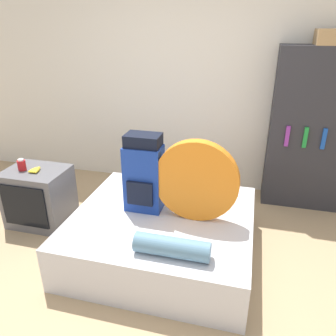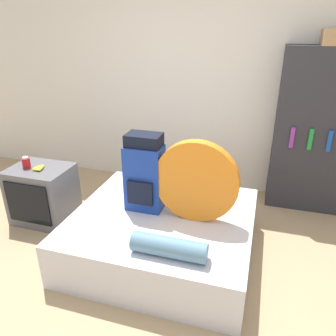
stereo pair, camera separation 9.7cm
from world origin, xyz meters
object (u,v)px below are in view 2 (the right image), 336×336
at_px(canister, 26,163).
at_px(sleeping_roll, 169,247).
at_px(tent_bag, 196,181).
at_px(bookshelf, 318,133).
at_px(television, 43,194).
at_px(backpack, 144,174).

bearing_deg(canister, sleeping_roll, -21.41).
distance_m(tent_bag, canister, 1.78).
bearing_deg(sleeping_roll, tent_bag, 82.36).
distance_m(sleeping_roll, bookshelf, 2.18).
bearing_deg(canister, television, 11.93).
bearing_deg(television, tent_bag, -5.26).
bearing_deg(backpack, tent_bag, -5.74).
bearing_deg(canister, tent_bag, -4.12).
bearing_deg(bookshelf, tent_bag, -128.89).
bearing_deg(sleeping_roll, television, 156.42).
height_order(sleeping_roll, canister, canister).
bearing_deg(bookshelf, sleeping_roll, -121.30).
distance_m(television, bookshelf, 2.98).
xyz_separation_m(tent_bag, bookshelf, (1.04, 1.29, 0.12)).
bearing_deg(backpack, canister, 176.47).
height_order(backpack, tent_bag, tent_bag).
bearing_deg(canister, backpack, -3.53).
height_order(sleeping_roll, bookshelf, bookshelf).
height_order(sleeping_roll, television, television).
xyz_separation_m(backpack, tent_bag, (0.47, -0.05, 0.01)).
bearing_deg(backpack, television, 174.93).
xyz_separation_m(television, canister, (-0.12, -0.02, 0.35)).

